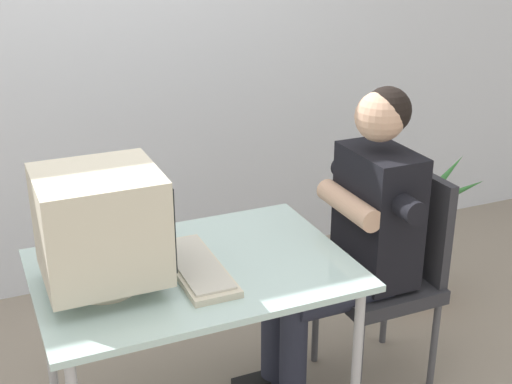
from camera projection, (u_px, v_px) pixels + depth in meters
desk at (194, 282)px, 2.53m from camera, size 1.12×0.78×0.72m
crt_monitor at (102, 225)px, 2.28m from camera, size 0.40×0.37×0.42m
keyboard at (196, 267)px, 2.47m from camera, size 0.17×0.48×0.03m
office_chair at (392, 266)px, 2.93m from camera, size 0.43×0.43×0.93m
person_seated at (353, 235)px, 2.79m from camera, size 0.70×0.56×1.30m
potted_plant at (414, 234)px, 3.58m from camera, size 0.60×0.66×0.79m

